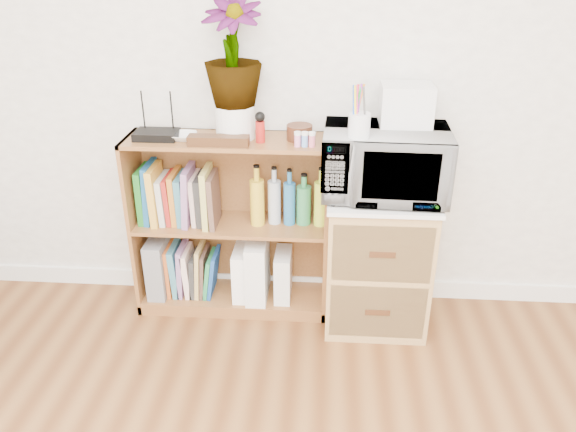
# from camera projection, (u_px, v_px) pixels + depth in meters

# --- Properties ---
(skirting_board) EXTENTS (4.00, 0.02, 0.10)m
(skirting_board) POSITION_uv_depth(u_px,v_px,m) (299.00, 284.00, 3.19)
(skirting_board) COLOR white
(skirting_board) RESTS_ON ground
(bookshelf) EXTENTS (1.00, 0.30, 0.95)m
(bookshelf) POSITION_uv_depth(u_px,v_px,m) (231.00, 227.00, 2.90)
(bookshelf) COLOR brown
(bookshelf) RESTS_ON ground
(wicker_unit) EXTENTS (0.50, 0.45, 0.70)m
(wicker_unit) POSITION_uv_depth(u_px,v_px,m) (377.00, 260.00, 2.84)
(wicker_unit) COLOR #9E7542
(wicker_unit) RESTS_ON ground
(microwave) EXTENTS (0.59, 0.41, 0.32)m
(microwave) POSITION_uv_depth(u_px,v_px,m) (385.00, 163.00, 2.60)
(microwave) COLOR silver
(microwave) RESTS_ON wicker_unit
(pen_cup) EXTENTS (0.10, 0.10, 0.11)m
(pen_cup) POSITION_uv_depth(u_px,v_px,m) (359.00, 125.00, 2.41)
(pen_cup) COLOR silver
(pen_cup) RESTS_ON microwave
(small_appliance) EXTENTS (0.23, 0.20, 0.19)m
(small_appliance) POSITION_uv_depth(u_px,v_px,m) (406.00, 105.00, 2.56)
(small_appliance) COLOR silver
(small_appliance) RESTS_ON microwave
(router) EXTENTS (0.20, 0.14, 0.04)m
(router) POSITION_uv_depth(u_px,v_px,m) (157.00, 135.00, 2.69)
(router) COLOR black
(router) RESTS_ON bookshelf
(white_bowl) EXTENTS (0.13, 0.13, 0.03)m
(white_bowl) POSITION_uv_depth(u_px,v_px,m) (183.00, 136.00, 2.67)
(white_bowl) COLOR white
(white_bowl) RESTS_ON bookshelf
(plant_pot) EXTENTS (0.19, 0.19, 0.16)m
(plant_pot) POSITION_uv_depth(u_px,v_px,m) (235.00, 122.00, 2.67)
(plant_pot) COLOR white
(plant_pot) RESTS_ON bookshelf
(potted_plant) EXTENTS (0.27, 0.27, 0.49)m
(potted_plant) POSITION_uv_depth(u_px,v_px,m) (232.00, 52.00, 2.53)
(potted_plant) COLOR #397F32
(potted_plant) RESTS_ON plant_pot
(trinket_box) EXTENTS (0.28, 0.07, 0.05)m
(trinket_box) POSITION_uv_depth(u_px,v_px,m) (218.00, 141.00, 2.59)
(trinket_box) COLOR #361B0E
(trinket_box) RESTS_ON bookshelf
(kokeshi_doll) EXTENTS (0.04, 0.04, 0.10)m
(kokeshi_doll) POSITION_uv_depth(u_px,v_px,m) (260.00, 132.00, 2.62)
(kokeshi_doll) COLOR #A61814
(kokeshi_doll) RESTS_ON bookshelf
(wooden_bowl) EXTENTS (0.12, 0.12, 0.07)m
(wooden_bowl) POSITION_uv_depth(u_px,v_px,m) (299.00, 132.00, 2.66)
(wooden_bowl) COLOR #3B1F10
(wooden_bowl) RESTS_ON bookshelf
(paint_jars) EXTENTS (0.11, 0.04, 0.06)m
(paint_jars) POSITION_uv_depth(u_px,v_px,m) (305.00, 141.00, 2.57)
(paint_jars) COLOR pink
(paint_jars) RESTS_ON bookshelf
(file_box) EXTENTS (0.10, 0.26, 0.32)m
(file_box) POSITION_uv_depth(u_px,v_px,m) (160.00, 264.00, 3.03)
(file_box) COLOR slate
(file_box) RESTS_ON bookshelf
(magazine_holder_left) EXTENTS (0.09, 0.22, 0.28)m
(magazine_holder_left) POSITION_uv_depth(u_px,v_px,m) (243.00, 272.00, 3.00)
(magazine_holder_left) COLOR white
(magazine_holder_left) RESTS_ON bookshelf
(magazine_holder_mid) EXTENTS (0.11, 0.27, 0.34)m
(magazine_holder_mid) POSITION_uv_depth(u_px,v_px,m) (258.00, 268.00, 2.99)
(magazine_holder_mid) COLOR white
(magazine_holder_mid) RESTS_ON bookshelf
(magazine_holder_right) EXTENTS (0.08, 0.21, 0.26)m
(magazine_holder_right) POSITION_uv_depth(u_px,v_px,m) (283.00, 274.00, 2.99)
(magazine_holder_right) COLOR silver
(magazine_holder_right) RESTS_ON bookshelf
(cookbooks) EXTENTS (0.40, 0.20, 0.31)m
(cookbooks) POSITION_uv_depth(u_px,v_px,m) (178.00, 197.00, 2.85)
(cookbooks) COLOR #1E7221
(cookbooks) RESTS_ON bookshelf
(liquor_bottles) EXTENTS (0.47, 0.07, 0.31)m
(liquor_bottles) POSITION_uv_depth(u_px,v_px,m) (295.00, 199.00, 2.80)
(liquor_bottles) COLOR gold
(liquor_bottles) RESTS_ON bookshelf
(lower_books) EXTENTS (0.27, 0.19, 0.29)m
(lower_books) POSITION_uv_depth(u_px,v_px,m) (192.00, 270.00, 3.03)
(lower_books) COLOR #B95320
(lower_books) RESTS_ON bookshelf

